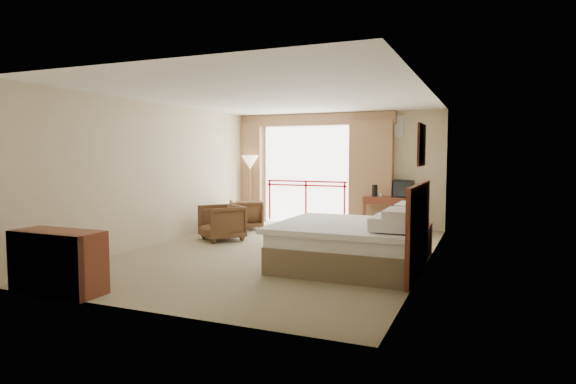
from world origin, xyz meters
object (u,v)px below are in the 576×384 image
at_px(desk, 390,204).
at_px(armchair_far, 246,229).
at_px(bed, 353,243).
at_px(armchair_near, 222,240).
at_px(dresser, 58,262).
at_px(table_lamp, 420,198).
at_px(side_table, 224,216).
at_px(wastebasket, 364,226).
at_px(tv, 404,189).
at_px(nightstand, 419,239).
at_px(floor_lamp, 250,165).

height_order(desk, armchair_far, desk).
xyz_separation_m(bed, armchair_near, (-3.04, 1.25, -0.38)).
distance_m(desk, dresser, 7.22).
relative_size(table_lamp, side_table, 1.02).
bearing_deg(wastebasket, dresser, -111.86).
xyz_separation_m(bed, desk, (-0.18, 3.89, 0.21)).
distance_m(wastebasket, side_table, 3.05).
height_order(desk, tv, tv).
bearing_deg(armchair_near, nightstand, 39.64).
distance_m(desk, wastebasket, 0.93).
xyz_separation_m(armchair_far, armchair_near, (0.23, -1.50, 0.00)).
bearing_deg(side_table, bed, -30.04).
height_order(desk, floor_lamp, floor_lamp).
height_order(nightstand, floor_lamp, floor_lamp).
bearing_deg(armchair_near, armchair_far, 136.95).
bearing_deg(desk, armchair_near, -141.95).
height_order(side_table, dresser, dresser).
relative_size(desk, wastebasket, 3.92).
distance_m(desk, armchair_far, 3.35).
bearing_deg(nightstand, bed, -115.39).
height_order(table_lamp, tv, tv).
xyz_separation_m(table_lamp, side_table, (-4.20, 0.57, -0.59)).
xyz_separation_m(side_table, floor_lamp, (-0.28, 1.78, 1.07)).
relative_size(bed, floor_lamp, 1.26).
bearing_deg(nightstand, dresser, -127.83).
bearing_deg(armchair_far, wastebasket, 156.01).
bearing_deg(bed, side_table, 149.96).
height_order(wastebasket, armchair_near, armchair_near).
relative_size(tv, wastebasket, 1.45).
relative_size(desk, side_table, 2.09).
relative_size(nightstand, dresser, 0.45).
distance_m(tv, armchair_near, 4.19).
height_order(floor_lamp, dresser, floor_lamp).
relative_size(desk, armchair_far, 1.57).
distance_m(armchair_far, floor_lamp, 1.81).
bearing_deg(armchair_far, desk, 166.60).
distance_m(table_lamp, tv, 2.52).
height_order(nightstand, side_table, side_table).
xyz_separation_m(desk, floor_lamp, (-3.50, -0.14, 0.86)).
distance_m(bed, armchair_far, 4.29).
xyz_separation_m(nightstand, desk, (-0.97, 2.53, 0.32)).
xyz_separation_m(tv, floor_lamp, (-3.80, -0.08, 0.50)).
height_order(armchair_near, side_table, side_table).
height_order(bed, armchair_far, bed).
height_order(desk, dresser, dresser).
relative_size(desk, dresser, 0.99).
height_order(table_lamp, armchair_near, table_lamp).
bearing_deg(armchair_far, table_lamp, 128.10).
relative_size(nightstand, floor_lamp, 0.31).
height_order(bed, side_table, bed).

